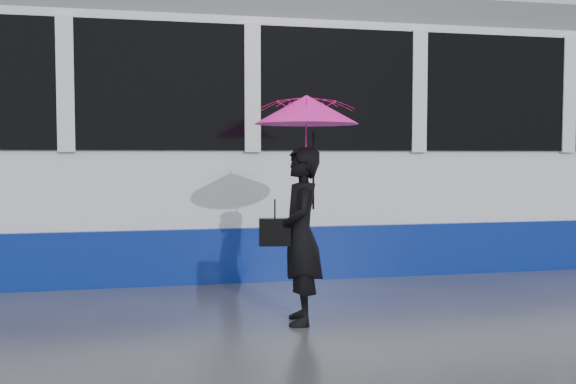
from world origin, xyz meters
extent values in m
plane|color=#2B2B30|center=(0.00, 0.00, 0.00)|extent=(90.00, 90.00, 0.00)
cube|color=#3F3D38|center=(0.00, 1.78, 0.01)|extent=(34.00, 0.07, 0.02)
cube|color=#3F3D38|center=(0.00, 3.22, 0.01)|extent=(34.00, 0.07, 0.02)
imported|color=black|center=(0.36, -0.60, 0.76)|extent=(0.43, 0.59, 1.51)
imported|color=#F71474|center=(0.41, -0.60, 1.59)|extent=(0.93, 0.94, 0.76)
cone|color=#F71474|center=(0.41, -0.60, 1.83)|extent=(1.00, 1.00, 0.25)
cylinder|color=black|center=(0.41, -0.60, 1.97)|extent=(0.01, 0.01, 0.06)
cylinder|color=black|center=(0.48, -0.58, 1.31)|extent=(0.02, 0.02, 0.66)
cube|color=black|center=(0.14, -0.58, 0.79)|extent=(0.28, 0.15, 0.23)
cylinder|color=black|center=(0.14, -0.58, 1.00)|extent=(0.01, 0.01, 0.18)
camera|label=1|loc=(-0.86, -5.90, 1.44)|focal=40.00mm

